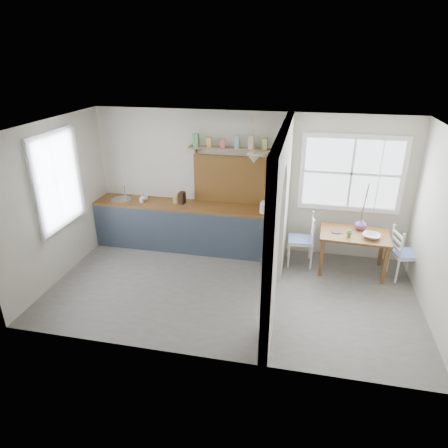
% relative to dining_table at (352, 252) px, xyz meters
% --- Properties ---
extents(floor, '(5.80, 3.20, 0.01)m').
position_rel_dining_table_xyz_m(floor, '(-1.93, -1.05, -0.35)').
color(floor, slate).
rests_on(floor, ground).
extents(ceiling, '(5.80, 3.20, 0.01)m').
position_rel_dining_table_xyz_m(ceiling, '(-1.93, -1.05, 2.25)').
color(ceiling, '#B8B49E').
rests_on(ceiling, walls).
extents(walls, '(5.81, 3.21, 2.60)m').
position_rel_dining_table_xyz_m(walls, '(-1.93, -1.05, 0.95)').
color(walls, '#B8B49E').
rests_on(walls, floor).
extents(partition, '(0.12, 3.20, 2.60)m').
position_rel_dining_table_xyz_m(partition, '(-1.23, -0.99, 1.10)').
color(partition, '#B8B49E').
rests_on(partition, floor).
extents(kitchen_window, '(0.10, 1.16, 1.50)m').
position_rel_dining_table_xyz_m(kitchen_window, '(-4.80, -1.05, 1.30)').
color(kitchen_window, white).
rests_on(kitchen_window, walls).
extents(nook_window, '(1.76, 0.10, 1.30)m').
position_rel_dining_table_xyz_m(nook_window, '(-0.13, 0.51, 1.25)').
color(nook_window, white).
rests_on(nook_window, walls).
extents(counter, '(3.50, 0.60, 0.90)m').
position_rel_dining_table_xyz_m(counter, '(-3.06, 0.28, 0.10)').
color(counter, brown).
rests_on(counter, floor).
extents(sink, '(0.40, 0.40, 0.02)m').
position_rel_dining_table_xyz_m(sink, '(-4.36, 0.25, 0.54)').
color(sink, silver).
rests_on(sink, counter).
extents(backsplash, '(1.65, 0.03, 0.90)m').
position_rel_dining_table_xyz_m(backsplash, '(-2.13, 0.53, 1.00)').
color(backsplash, brown).
rests_on(backsplash, walls).
extents(shelf, '(1.75, 0.20, 0.21)m').
position_rel_dining_table_xyz_m(shelf, '(-2.13, 0.44, 1.65)').
color(shelf, olive).
rests_on(shelf, walls).
extents(pendant_lamp, '(0.26, 0.26, 0.16)m').
position_rel_dining_table_xyz_m(pendant_lamp, '(-1.78, 0.10, 1.53)').
color(pendant_lamp, beige).
rests_on(pendant_lamp, ceiling).
extents(utensil_rail, '(0.02, 0.50, 0.02)m').
position_rel_dining_table_xyz_m(utensil_rail, '(-1.32, -0.15, 1.10)').
color(utensil_rail, silver).
rests_on(utensil_rail, partition).
extents(dining_table, '(1.17, 0.81, 0.71)m').
position_rel_dining_table_xyz_m(dining_table, '(0.00, 0.00, 0.00)').
color(dining_table, brown).
rests_on(dining_table, floor).
extents(chair_left, '(0.46, 0.46, 0.94)m').
position_rel_dining_table_xyz_m(chair_left, '(-0.89, 0.08, 0.12)').
color(chair_left, silver).
rests_on(chair_left, floor).
extents(chair_right, '(0.50, 0.50, 0.90)m').
position_rel_dining_table_xyz_m(chair_right, '(0.84, -0.06, 0.10)').
color(chair_right, silver).
rests_on(chair_right, floor).
extents(kettle, '(0.21, 0.19, 0.22)m').
position_rel_dining_table_xyz_m(kettle, '(-1.58, 0.13, 0.66)').
color(kettle, white).
rests_on(kettle, counter).
extents(mug_a, '(0.12, 0.12, 0.09)m').
position_rel_dining_table_xyz_m(mug_a, '(-3.90, 0.16, 0.59)').
color(mug_a, white).
rests_on(mug_a, counter).
extents(mug_b, '(0.17, 0.17, 0.10)m').
position_rel_dining_table_xyz_m(mug_b, '(-3.90, 0.31, 0.60)').
color(mug_b, silver).
rests_on(mug_b, counter).
extents(knife_block, '(0.12, 0.15, 0.22)m').
position_rel_dining_table_xyz_m(knife_block, '(-3.14, 0.29, 0.66)').
color(knife_block, black).
rests_on(knife_block, counter).
extents(jar, '(0.13, 0.13, 0.17)m').
position_rel_dining_table_xyz_m(jar, '(-3.26, 0.28, 0.63)').
color(jar, tan).
rests_on(jar, counter).
extents(towel_magenta, '(0.02, 0.03, 0.52)m').
position_rel_dining_table_xyz_m(towel_magenta, '(-1.35, -0.07, -0.08)').
color(towel_magenta, '#C22E54').
rests_on(towel_magenta, counter).
extents(towel_orange, '(0.02, 0.03, 0.56)m').
position_rel_dining_table_xyz_m(towel_orange, '(-1.35, -0.10, -0.10)').
color(towel_orange, orange).
rests_on(towel_orange, counter).
extents(bowl, '(0.35, 0.35, 0.07)m').
position_rel_dining_table_xyz_m(bowl, '(0.24, -0.13, 0.39)').
color(bowl, silver).
rests_on(bowl, dining_table).
extents(table_cup, '(0.12, 0.12, 0.09)m').
position_rel_dining_table_xyz_m(table_cup, '(-0.12, -0.15, 0.40)').
color(table_cup, '#5E9459').
rests_on(table_cup, dining_table).
extents(plate, '(0.23, 0.23, 0.01)m').
position_rel_dining_table_xyz_m(plate, '(-0.31, -0.01, 0.36)').
color(plate, '#3B3030').
rests_on(plate, dining_table).
extents(vase, '(0.22, 0.22, 0.21)m').
position_rel_dining_table_xyz_m(vase, '(0.10, 0.18, 0.46)').
color(vase, '#784B7E').
rests_on(vase, dining_table).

